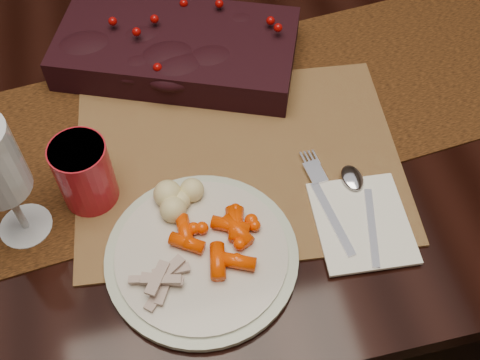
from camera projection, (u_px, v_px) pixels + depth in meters
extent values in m
plane|color=black|center=(208.00, 280.00, 1.59)|extent=(5.00, 5.00, 0.00)
cube|color=black|center=(200.00, 204.00, 1.29)|extent=(1.80, 1.00, 0.75)
cube|color=#36260F|center=(167.00, 132.00, 0.92)|extent=(1.66, 0.50, 0.00)
cube|color=brown|center=(239.00, 161.00, 0.88)|extent=(0.50, 0.39, 0.00)
cylinder|color=beige|center=(202.00, 255.00, 0.78)|extent=(0.33, 0.33, 0.01)
cube|color=white|center=(362.00, 222.00, 0.82)|extent=(0.14, 0.15, 0.01)
cylinder|color=#AF1724|center=(84.00, 173.00, 0.80)|extent=(0.09, 0.09, 0.10)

